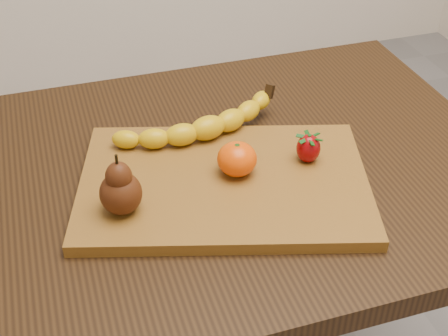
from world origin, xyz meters
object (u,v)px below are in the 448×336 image
object	(u,v)px
table	(212,211)
pear	(120,184)
cutting_board	(224,183)
mandarin	(237,159)

from	to	relation	value
table	pear	xyz separation A→B (m)	(-0.16, -0.09, 0.17)
cutting_board	mandarin	bearing A→B (deg)	34.58
mandarin	pear	bearing A→B (deg)	-169.59
pear	cutting_board	bearing A→B (deg)	9.23
cutting_board	table	bearing A→B (deg)	109.42
cutting_board	pear	xyz separation A→B (m)	(-0.16, -0.03, 0.06)
table	pear	size ratio (longest dim) A/B	10.32
table	mandarin	size ratio (longest dim) A/B	15.95
table	cutting_board	bearing A→B (deg)	-86.92
pear	mandarin	bearing A→B (deg)	10.41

